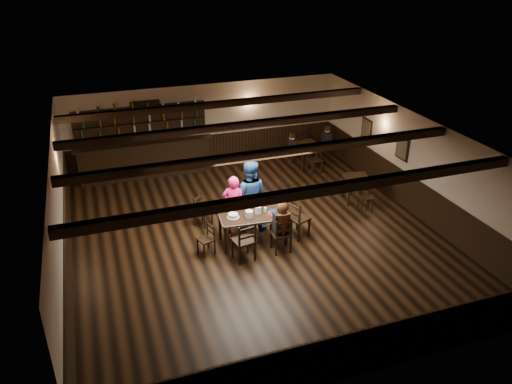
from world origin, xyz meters
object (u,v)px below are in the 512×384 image
object	(u,v)px
cake	(233,216)
bar_counter	(145,153)
woman_pink	(234,205)
man_blue	(249,195)
chair_near_right	(282,233)
dining_table	(253,218)
chair_near_left	(245,239)

from	to	relation	value
cake	bar_counter	size ratio (longest dim) A/B	0.07
woman_pink	man_blue	distance (m)	0.49
bar_counter	chair_near_right	bearing A→B (deg)	-67.09
dining_table	chair_near_right	xyz separation A→B (m)	(0.50, -0.68, -0.13)
bar_counter	chair_near_left	bearing A→B (deg)	-75.66
woman_pink	bar_counter	bearing A→B (deg)	-48.74
woman_pink	cake	world-z (taller)	woman_pink
woman_pink	cake	bearing A→B (deg)	93.00
chair_near_right	cake	distance (m)	1.26
chair_near_left	chair_near_right	xyz separation A→B (m)	(0.94, 0.06, -0.04)
chair_near_right	man_blue	bearing A→B (deg)	104.39
man_blue	bar_counter	xyz separation A→B (m)	(-2.06, 4.32, -0.21)
bar_counter	man_blue	bearing A→B (deg)	-64.55
woman_pink	man_blue	bearing A→B (deg)	-143.11
dining_table	bar_counter	xyz separation A→B (m)	(-1.91, 5.02, 0.05)
dining_table	chair_near_right	size ratio (longest dim) A/B	1.82
chair_near_right	man_blue	size ratio (longest dim) A/B	0.49
cake	man_blue	bearing A→B (deg)	45.91
man_blue	cake	distance (m)	0.91
man_blue	cake	bearing A→B (deg)	70.69
chair_near_left	man_blue	world-z (taller)	man_blue
woman_pink	chair_near_right	bearing A→B (deg)	144.13
bar_counter	woman_pink	bearing A→B (deg)	-70.18
woman_pink	bar_counter	world-z (taller)	bar_counter
chair_near_left	bar_counter	bearing A→B (deg)	104.34
chair_near_left	woman_pink	size ratio (longest dim) A/B	0.63
dining_table	bar_counter	world-z (taller)	bar_counter
dining_table	woman_pink	world-z (taller)	woman_pink
bar_counter	dining_table	bearing A→B (deg)	-69.21
chair_near_left	chair_near_right	world-z (taller)	chair_near_left
dining_table	chair_near_left	world-z (taller)	chair_near_left
chair_near_left	man_blue	distance (m)	1.60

